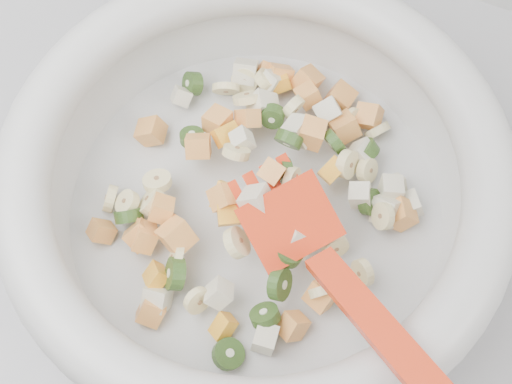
% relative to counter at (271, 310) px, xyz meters
% --- Properties ---
extents(counter, '(2.00, 0.60, 0.90)m').
position_rel_counter_xyz_m(counter, '(0.00, 0.00, 0.00)').
color(counter, '#A5A4AA').
rests_on(counter, ground).
extents(mixing_bowl, '(0.48, 0.43, 0.17)m').
position_rel_counter_xyz_m(mixing_bowl, '(-0.00, -0.05, 0.51)').
color(mixing_bowl, silver).
rests_on(mixing_bowl, counter).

